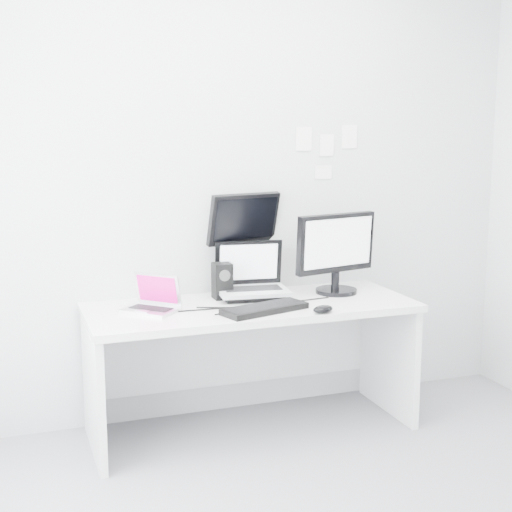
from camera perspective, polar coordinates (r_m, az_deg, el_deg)
back_wall at (r=4.25m, az=-1.93°, el=5.45°), size 3.60×0.00×3.60m
desk at (r=4.13m, az=-0.36°, el=-8.68°), size 1.80×0.70×0.73m
macbook at (r=3.87m, az=-8.31°, el=-2.86°), size 0.34×0.34×0.21m
speaker at (r=4.14m, az=-2.65°, el=-1.95°), size 0.13×0.13×0.20m
dell_laptop at (r=4.11m, az=-0.22°, el=-1.12°), size 0.43×0.35×0.33m
rear_monitor at (r=4.27m, az=-1.09°, el=1.16°), size 0.47×0.26×0.60m
samsung_monitor at (r=4.27m, az=6.32°, el=0.30°), size 0.57×0.35×0.48m
keyboard at (r=3.86m, az=0.68°, el=-4.13°), size 0.50×0.30×0.03m
mouse at (r=3.85m, az=5.23°, el=-4.15°), size 0.14×0.11×0.04m
wall_note_0 at (r=4.39m, az=3.75°, el=9.11°), size 0.10×0.00×0.14m
wall_note_1 at (r=4.46m, az=5.53°, el=8.58°), size 0.09×0.00×0.13m
wall_note_2 at (r=4.52m, az=7.29°, el=9.20°), size 0.10×0.00×0.14m
wall_note_3 at (r=4.45m, az=5.26°, el=6.52°), size 0.11×0.00×0.08m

